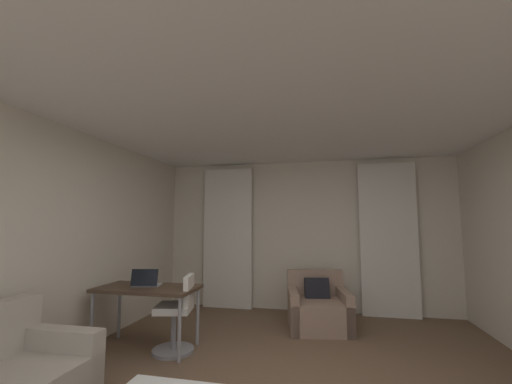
{
  "coord_description": "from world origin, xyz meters",
  "views": [
    {
      "loc": [
        0.37,
        -2.69,
        1.49
      ],
      "look_at": [
        -0.48,
        1.2,
        1.89
      ],
      "focal_mm": 22.25,
      "sensor_mm": 36.0,
      "label": 1
    }
  ],
  "objects": [
    {
      "name": "laptop",
      "position": [
        -1.8,
        0.92,
        0.77
      ],
      "size": [
        0.37,
        0.31,
        0.22
      ],
      "color": "#ADADB2",
      "rests_on": "desk"
    },
    {
      "name": "desk",
      "position": [
        -1.77,
        0.9,
        0.66
      ],
      "size": [
        1.21,
        0.61,
        0.73
      ],
      "color": "#4C3828",
      "rests_on": "ground"
    },
    {
      "name": "wall_window",
      "position": [
        0.0,
        3.03,
        1.3
      ],
      "size": [
        5.12,
        0.06,
        2.6
      ],
      "color": "beige",
      "rests_on": "ground"
    },
    {
      "name": "curtain_left_panel",
      "position": [
        -1.38,
        2.9,
        1.25
      ],
      "size": [
        0.9,
        0.06,
        2.5
      ],
      "color": "silver",
      "rests_on": "ground"
    },
    {
      "name": "curtain_right_panel",
      "position": [
        1.38,
        2.9,
        1.25
      ],
      "size": [
        0.9,
        0.06,
        2.5
      ],
      "color": "silver",
      "rests_on": "ground"
    },
    {
      "name": "ceiling",
      "position": [
        0.0,
        0.0,
        2.63
      ],
      "size": [
        5.12,
        6.12,
        0.06
      ],
      "primitive_type": "cube",
      "color": "white",
      "rests_on": "wall_left"
    },
    {
      "name": "armchair",
      "position": [
        0.24,
        2.12,
        0.27
      ],
      "size": [
        0.97,
        0.96,
        0.78
      ],
      "color": "#997A66",
      "rests_on": "ground"
    },
    {
      "name": "desk_chair",
      "position": [
        -1.36,
        0.89,
        0.39
      ],
      "size": [
        0.48,
        0.48,
        0.88
      ],
      "color": "gray",
      "rests_on": "ground"
    },
    {
      "name": "wall_left",
      "position": [
        -2.53,
        0.0,
        1.3
      ],
      "size": [
        0.06,
        6.12,
        2.6
      ],
      "color": "beige",
      "rests_on": "ground"
    }
  ]
}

